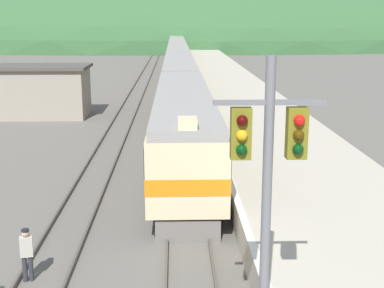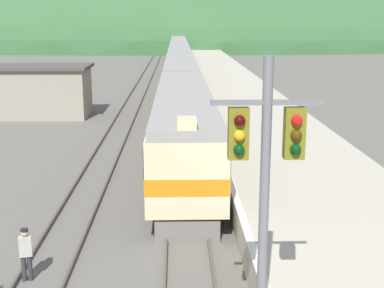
{
  "view_description": "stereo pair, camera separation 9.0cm",
  "coord_description": "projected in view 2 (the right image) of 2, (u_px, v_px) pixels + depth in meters",
  "views": [
    {
      "loc": [
        -0.41,
        -4.87,
        7.52
      ],
      "look_at": [
        0.3,
        17.12,
        2.33
      ],
      "focal_mm": 50.0,
      "sensor_mm": 36.0,
      "label": 1
    },
    {
      "loc": [
        -0.32,
        -4.88,
        7.52
      ],
      "look_at": [
        0.3,
        17.12,
        2.33
      ],
      "focal_mm": 50.0,
      "sensor_mm": 36.0,
      "label": 2
    }
  ],
  "objects": [
    {
      "name": "platform",
      "position": [
        230.0,
        87.0,
        55.13
      ],
      "size": [
        7.03,
        140.0,
        1.14
      ],
      "color": "#B2A893",
      "rests_on": "ground"
    },
    {
      "name": "signal_mast_main",
      "position": [
        265.0,
        176.0,
        10.62
      ],
      "size": [
        2.2,
        0.42,
        6.83
      ],
      "color": "slate",
      "rests_on": "ground"
    },
    {
      "name": "express_train_lead_car",
      "position": [
        184.0,
        126.0,
        27.24
      ],
      "size": [
        2.92,
        19.87,
        4.29
      ],
      "color": "black",
      "rests_on": "ground"
    },
    {
      "name": "carriage_third",
      "position": [
        179.0,
        61.0,
        68.18
      ],
      "size": [
        2.91,
        20.1,
        3.93
      ],
      "color": "black",
      "rests_on": "ground"
    },
    {
      "name": "distant_hills",
      "position": [
        178.0,
        44.0,
        161.72
      ],
      "size": [
        236.71,
        106.52,
        43.62
      ],
      "color": "#335B33",
      "rests_on": "ground"
    },
    {
      "name": "carriage_fifth",
      "position": [
        178.0,
        45.0,
        109.0
      ],
      "size": [
        2.91,
        20.1,
        3.93
      ],
      "color": "black",
      "rests_on": "ground"
    },
    {
      "name": "track_worker",
      "position": [
        26.0,
        252.0,
        15.5
      ],
      "size": [
        0.4,
        0.3,
        1.62
      ],
      "color": "#2D2D33",
      "rests_on": "ground"
    },
    {
      "name": "track_main",
      "position": [
        179.0,
        73.0,
        74.56
      ],
      "size": [
        1.52,
        180.0,
        0.16
      ],
      "color": "#4C443D",
      "rests_on": "ground"
    },
    {
      "name": "carriage_fourth",
      "position": [
        179.0,
        51.0,
        88.59
      ],
      "size": [
        2.91,
        20.1,
        3.93
      ],
      "color": "black",
      "rests_on": "ground"
    },
    {
      "name": "carriage_second",
      "position": [
        181.0,
        80.0,
        47.77
      ],
      "size": [
        2.91,
        20.1,
        3.93
      ],
      "color": "black",
      "rests_on": "ground"
    },
    {
      "name": "station_shed",
      "position": [
        44.0,
        91.0,
        41.5
      ],
      "size": [
        7.28,
        4.74,
        3.99
      ],
      "color": "gray",
      "rests_on": "ground"
    },
    {
      "name": "track_siding",
      "position": [
        148.0,
        73.0,
        74.44
      ],
      "size": [
        1.52,
        180.0,
        0.16
      ],
      "color": "#4C443D",
      "rests_on": "ground"
    }
  ]
}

